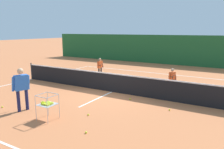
{
  "coord_description": "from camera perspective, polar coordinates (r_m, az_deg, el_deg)",
  "views": [
    {
      "loc": [
        5.49,
        -9.37,
        3.09
      ],
      "look_at": [
        0.19,
        -0.31,
        0.98
      ],
      "focal_mm": 35.34,
      "sensor_mm": 36.0,
      "label": 1
    }
  ],
  "objects": [
    {
      "name": "tennis_net",
      "position": [
        11.17,
        -0.05,
        -2.04
      ],
      "size": [
        12.02,
        0.08,
        1.05
      ],
      "color": "#333338",
      "rests_on": "ground"
    },
    {
      "name": "instructor",
      "position": [
        9.16,
        -22.36,
        -2.62
      ],
      "size": [
        0.46,
        0.83,
        1.69
      ],
      "color": "#191E4C",
      "rests_on": "ground"
    },
    {
      "name": "ball_cart",
      "position": [
        8.08,
        -16.43,
        -7.21
      ],
      "size": [
        0.58,
        0.58,
        0.9
      ],
      "color": "#B7B7BC",
      "rests_on": "ground"
    },
    {
      "name": "tennis_ball_2",
      "position": [
        9.02,
        14.67,
        -8.82
      ],
      "size": [
        0.07,
        0.07,
        0.07
      ],
      "primitive_type": "sphere",
      "color": "yellow",
      "rests_on": "ground"
    },
    {
      "name": "tennis_ball_4",
      "position": [
        10.09,
        -26.5,
        -7.5
      ],
      "size": [
        0.07,
        0.07,
        0.07
      ],
      "primitive_type": "sphere",
      "color": "yellow",
      "rests_on": "ground"
    },
    {
      "name": "tennis_ball_8",
      "position": [
        6.99,
        -6.73,
        -14.64
      ],
      "size": [
        0.07,
        0.07,
        0.07
      ],
      "primitive_type": "sphere",
      "color": "yellow",
      "rests_on": "ground"
    },
    {
      "name": "tennis_ball_3",
      "position": [
        10.08,
        4.69,
        -6.31
      ],
      "size": [
        0.07,
        0.07,
        0.07
      ],
      "primitive_type": "sphere",
      "color": "yellow",
      "rests_on": "ground"
    },
    {
      "name": "line_sideline_west",
      "position": [
        15.1,
        -19.9,
        -1.11
      ],
      "size": [
        0.08,
        11.99,
        0.01
      ],
      "primitive_type": "cube",
      "color": "white",
      "rests_on": "ground"
    },
    {
      "name": "line_service_center",
      "position": [
        11.29,
        -0.05,
        -4.49
      ],
      "size": [
        0.08,
        5.37,
        0.01
      ],
      "primitive_type": "cube",
      "color": "white",
      "rests_on": "ground"
    },
    {
      "name": "line_baseline_far",
      "position": [
        16.57,
        10.41,
        0.45
      ],
      "size": [
        11.88,
        0.08,
        0.01
      ],
      "primitive_type": "cube",
      "color": "white",
      "rests_on": "ground"
    },
    {
      "name": "student_0",
      "position": [
        14.68,
        -3.1,
        2.28
      ],
      "size": [
        0.41,
        0.63,
        1.28
      ],
      "color": "black",
      "rests_on": "ground"
    },
    {
      "name": "ground_plane",
      "position": [
        11.29,
        -0.05,
        -4.5
      ],
      "size": [
        120.0,
        120.0,
        0.0
      ],
      "primitive_type": "plane",
      "color": "#C67042"
    },
    {
      "name": "windscreen_fence",
      "position": [
        20.8,
        14.98,
        6.17
      ],
      "size": [
        26.14,
        0.08,
        2.67
      ],
      "primitive_type": "cube",
      "color": "#1E5B2D",
      "rests_on": "ground"
    },
    {
      "name": "tennis_ball_0",
      "position": [
        8.31,
        -6.14,
        -10.29
      ],
      "size": [
        0.07,
        0.07,
        0.07
      ],
      "primitive_type": "sphere",
      "color": "yellow",
      "rests_on": "ground"
    },
    {
      "name": "line_baseline_near",
      "position": [
        7.13,
        -26.43,
        -15.57
      ],
      "size": [
        11.88,
        0.08,
        0.01
      ],
      "primitive_type": "cube",
      "color": "white",
      "rests_on": "ground"
    },
    {
      "name": "student_1",
      "position": [
        11.69,
        15.3,
        -0.76
      ],
      "size": [
        0.41,
        0.67,
        1.19
      ],
      "color": "black",
      "rests_on": "ground"
    }
  ]
}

